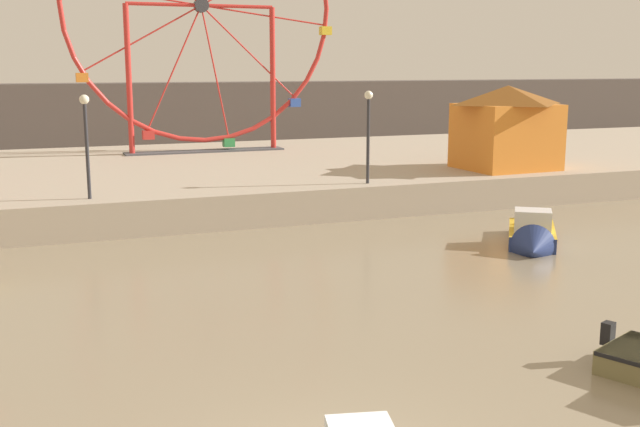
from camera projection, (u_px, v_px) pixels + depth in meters
The scene contains 7 objects.
quay_promenade at pixel (113, 181), 33.82m from camera, with size 110.00×18.37×1.23m, color tan.
distant_town_skyline at pixel (77, 116), 52.58m from camera, with size 140.00×3.00×4.40m, color #564C47.
motorboat_navy_blue at pixel (532, 237), 24.13m from camera, with size 3.44×4.08×1.57m.
ferris_wheel_red_frame at pixel (201, 10), 38.26m from camera, with size 13.86×1.20×14.13m.
carnival_booth_orange_canopy at pixel (507, 126), 32.84m from camera, with size 4.24×3.79×3.55m.
promenade_lamp_near at pixel (368, 122), 28.64m from camera, with size 0.32×0.32×3.46m.
promenade_lamp_far at pixel (86, 130), 25.29m from camera, with size 0.32×0.32×3.45m.
Camera 1 is at (-3.54, -8.70, 5.63)m, focal length 43.24 mm.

